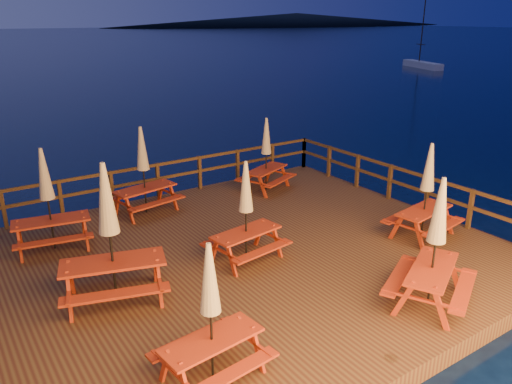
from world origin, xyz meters
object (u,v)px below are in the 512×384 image
at_px(picnic_table_2, 143,169).
at_px(sailboat, 422,65).
at_px(picnic_table_1, 436,241).
at_px(picnic_table_0, 110,232).

bearing_deg(picnic_table_2, sailboat, 19.14).
xyz_separation_m(picnic_table_1, picnic_table_2, (-2.74, 7.70, -0.05)).
bearing_deg(picnic_table_0, picnic_table_1, -18.13).
height_order(sailboat, picnic_table_0, sailboat).
distance_m(picnic_table_0, picnic_table_1, 6.22).
bearing_deg(picnic_table_2, picnic_table_1, -81.10).
bearing_deg(picnic_table_2, picnic_table_0, -130.31).
distance_m(sailboat, picnic_table_0, 55.47).
bearing_deg(sailboat, picnic_table_2, -128.53).
height_order(sailboat, picnic_table_2, sailboat).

